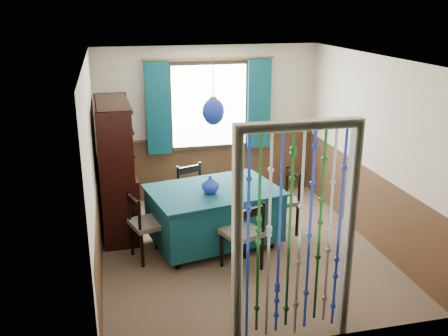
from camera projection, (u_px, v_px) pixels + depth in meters
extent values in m
plane|color=brown|center=(239.00, 248.00, 6.68)|extent=(4.00, 4.00, 0.00)
plane|color=silver|center=(241.00, 58.00, 5.89)|extent=(4.00, 4.00, 0.00)
plane|color=beige|center=(209.00, 123.00, 8.13)|extent=(3.60, 0.00, 3.60)
plane|color=beige|center=(298.00, 224.00, 4.44)|extent=(3.60, 0.00, 3.60)
plane|color=beige|center=(93.00, 169.00, 5.90)|extent=(0.00, 4.00, 4.00)
plane|color=beige|center=(370.00, 150.00, 6.67)|extent=(0.00, 4.00, 4.00)
plane|color=#4A2F1C|center=(209.00, 167.00, 8.36)|extent=(3.60, 0.00, 3.60)
plane|color=#4A2F1C|center=(293.00, 296.00, 4.69)|extent=(3.60, 0.00, 3.60)
plane|color=#4A2F1C|center=(99.00, 227.00, 6.14)|extent=(0.00, 4.00, 4.00)
plane|color=#4A2F1C|center=(364.00, 202.00, 6.91)|extent=(0.00, 4.00, 4.00)
cube|color=black|center=(209.00, 106.00, 7.99)|extent=(1.32, 0.12, 1.42)
cube|color=#0E3F4D|center=(214.00, 214.00, 6.65)|extent=(1.78, 1.38, 0.65)
cube|color=#0E3F4D|center=(214.00, 190.00, 6.55)|extent=(1.85, 1.45, 0.03)
cylinder|color=black|center=(178.00, 263.00, 6.15)|extent=(0.07, 0.07, 0.14)
cylinder|color=black|center=(272.00, 242.00, 6.68)|extent=(0.07, 0.07, 0.14)
cylinder|color=black|center=(158.00, 236.00, 6.86)|extent=(0.07, 0.07, 0.14)
cylinder|color=black|center=(244.00, 219.00, 7.39)|extent=(0.07, 0.07, 0.14)
cylinder|color=black|center=(238.00, 261.00, 5.88)|extent=(0.04, 0.04, 0.45)
cylinder|color=black|center=(262.00, 253.00, 6.08)|extent=(0.04, 0.04, 0.45)
cylinder|color=black|center=(222.00, 250.00, 6.15)|extent=(0.04, 0.04, 0.45)
cylinder|color=black|center=(245.00, 242.00, 6.34)|extent=(0.04, 0.04, 0.45)
cube|color=#5B5549|center=(242.00, 233.00, 6.03)|extent=(0.56, 0.55, 0.06)
cube|color=black|center=(252.00, 212.00, 5.79)|extent=(0.37, 0.18, 0.10)
cylinder|color=black|center=(239.00, 227.00, 5.73)|extent=(0.04, 0.04, 0.44)
cylinder|color=black|center=(263.00, 220.00, 5.93)|extent=(0.04, 0.04, 0.44)
cylinder|color=black|center=(201.00, 204.00, 7.55)|extent=(0.04, 0.04, 0.45)
cylinder|color=black|center=(180.00, 209.00, 7.36)|extent=(0.04, 0.04, 0.45)
cylinder|color=black|center=(212.00, 212.00, 7.27)|extent=(0.04, 0.04, 0.45)
cylinder|color=black|center=(191.00, 217.00, 7.09)|extent=(0.04, 0.04, 0.45)
cube|color=#5B5549|center=(195.00, 194.00, 7.24)|extent=(0.55, 0.54, 0.06)
cube|color=black|center=(189.00, 169.00, 7.28)|extent=(0.37, 0.16, 0.10)
cylinder|color=black|center=(200.00, 176.00, 7.41)|extent=(0.04, 0.04, 0.44)
cylinder|color=black|center=(178.00, 181.00, 7.23)|extent=(0.04, 0.04, 0.44)
cylinder|color=black|center=(132.00, 239.00, 6.43)|extent=(0.04, 0.04, 0.45)
cylinder|color=black|center=(142.00, 250.00, 6.14)|extent=(0.04, 0.04, 0.45)
cylinder|color=black|center=(156.00, 233.00, 6.59)|extent=(0.04, 0.04, 0.45)
cylinder|color=black|center=(167.00, 244.00, 6.30)|extent=(0.04, 0.04, 0.45)
cube|color=#5B5549|center=(149.00, 223.00, 6.28)|extent=(0.53, 0.54, 0.06)
cube|color=black|center=(133.00, 202.00, 6.09)|extent=(0.15, 0.37, 0.10)
cylinder|color=black|center=(129.00, 207.00, 6.29)|extent=(0.04, 0.04, 0.44)
cylinder|color=black|center=(139.00, 217.00, 5.99)|extent=(0.04, 0.04, 0.44)
cylinder|color=black|center=(297.00, 220.00, 6.97)|extent=(0.05, 0.05, 0.46)
cylinder|color=black|center=(285.00, 211.00, 7.30)|extent=(0.05, 0.05, 0.46)
cylinder|color=black|center=(274.00, 224.00, 6.85)|extent=(0.05, 0.05, 0.46)
cylinder|color=black|center=(263.00, 214.00, 7.18)|extent=(0.05, 0.05, 0.46)
cube|color=#5B5549|center=(281.00, 200.00, 6.99)|extent=(0.48, 0.50, 0.06)
cube|color=black|center=(293.00, 176.00, 6.95)|extent=(0.09, 0.39, 0.10)
cylinder|color=black|center=(299.00, 190.00, 6.83)|extent=(0.04, 0.04, 0.45)
cylinder|color=black|center=(287.00, 181.00, 7.16)|extent=(0.04, 0.04, 0.45)
cube|color=black|center=(119.00, 198.00, 7.13)|extent=(0.54, 1.44, 0.93)
cube|color=black|center=(115.00, 149.00, 6.21)|extent=(0.44, 0.06, 0.93)
cube|color=black|center=(113.00, 124.00, 7.47)|extent=(0.44, 0.06, 0.93)
cube|color=black|center=(112.00, 103.00, 6.70)|extent=(0.49, 1.44, 0.04)
cube|color=black|center=(97.00, 136.00, 6.79)|extent=(0.08, 1.40, 0.93)
cube|color=black|center=(117.00, 145.00, 6.89)|extent=(0.44, 1.36, 0.02)
cube|color=black|center=(115.00, 123.00, 6.79)|extent=(0.44, 1.36, 0.02)
cylinder|color=olive|center=(213.00, 85.00, 6.11)|extent=(0.01, 0.01, 0.67)
ellipsoid|color=#162D9A|center=(213.00, 111.00, 6.21)|extent=(0.28, 0.28, 0.34)
cylinder|color=olive|center=(213.00, 98.00, 6.16)|extent=(0.08, 0.08, 0.03)
imported|color=#162D9A|center=(210.00, 185.00, 6.38)|extent=(0.23, 0.23, 0.22)
imported|color=beige|center=(119.00, 146.00, 6.67)|extent=(0.24, 0.24, 0.05)
imported|color=beige|center=(119.00, 155.00, 7.20)|extent=(0.20, 0.20, 0.20)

